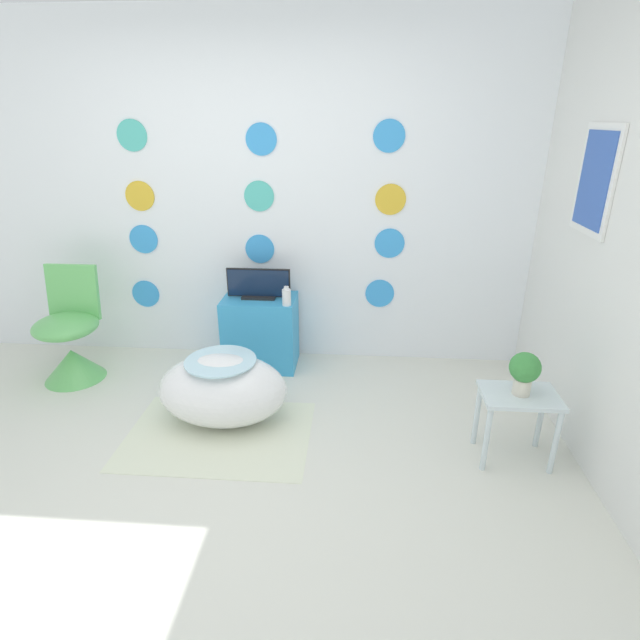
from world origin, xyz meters
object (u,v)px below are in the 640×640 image
at_px(bathtub, 223,390).
at_px(potted_plant_left, 525,370).
at_px(tv, 259,285).
at_px(vase, 287,297).
at_px(chair, 70,344).

distance_m(bathtub, potted_plant_left, 1.84).
distance_m(tv, potted_plant_left, 2.00).
relative_size(vase, potted_plant_left, 0.58).
distance_m(bathtub, tv, 0.94).
xyz_separation_m(chair, potted_plant_left, (3.09, -0.74, 0.30)).
relative_size(chair, tv, 1.75).
bearing_deg(chair, potted_plant_left, -13.49).
xyz_separation_m(vase, potted_plant_left, (1.45, -0.93, -0.06)).
xyz_separation_m(bathtub, vase, (0.33, 0.68, 0.41)).
bearing_deg(bathtub, chair, 159.26).
height_order(bathtub, potted_plant_left, potted_plant_left).
height_order(chair, tv, chair).
distance_m(chair, vase, 1.68).
height_order(vase, potted_plant_left, vase).
height_order(bathtub, tv, tv).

